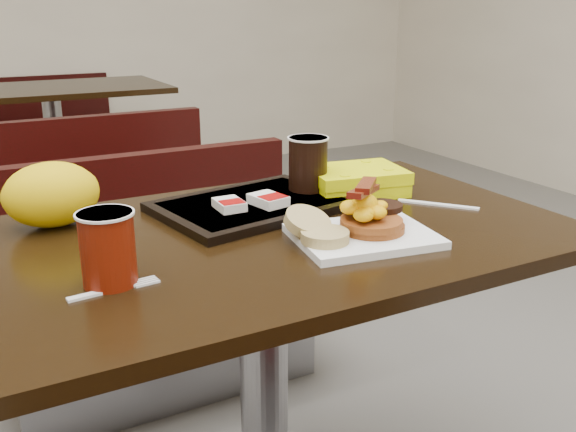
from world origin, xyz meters
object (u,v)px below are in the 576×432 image
bench_near_n (163,284)px  paper_bag (52,194)px  table_near (264,400)px  pancake_stack (372,224)px  coffee_cup_far (308,164)px  table_far (57,155)px  hashbrown_sleeve_right (268,200)px  bench_far_n (39,136)px  hashbrown_sleeve_left (229,205)px  tray (252,205)px  coffee_cup_near (108,249)px  clamshell (356,181)px  fork (101,292)px  knife (438,204)px  platter (363,236)px  bench_far_s (83,189)px

bench_near_n → paper_bag: bearing=-126.2°
table_near → pancake_stack: bearing=-36.2°
table_near → coffee_cup_far: coffee_cup_far is taller
table_far → hashbrown_sleeve_right: hashbrown_sleeve_right is taller
table_far → bench_far_n: size_ratio=1.20×
bench_far_n → coffee_cup_far: size_ratio=8.39×
table_near → hashbrown_sleeve_left: 0.42m
tray → coffee_cup_near: bearing=-155.8°
coffee_cup_far → table_near: bearing=-139.8°
table_near → paper_bag: size_ratio=6.49×
coffee_cup_near → clamshell: size_ratio=0.55×
fork → tray: size_ratio=0.37×
table_near → table_far: 2.60m
pancake_stack → tray: pancake_stack is taller
tray → bench_near_n: bearing=84.9°
knife → coffee_cup_near: bearing=-123.8°
platter → clamshell: 0.31m
knife → tray: (-0.37, 0.17, 0.01)m
bench_far_n → clamshell: bearing=-84.4°
coffee_cup_near → tray: coffee_cup_near is taller
pancake_stack → fork: size_ratio=0.86×
hashbrown_sleeve_left → table_near: bearing=-79.2°
tray → fork: bearing=-154.3°
fork → coffee_cup_far: (0.53, 0.30, 0.08)m
bench_far_n → pancake_stack: bearing=-87.2°
table_far → clamshell: clamshell is taller
table_near → bench_far_s: size_ratio=1.20×
bench_far_s → hashbrown_sleeve_left: bearing=-90.6°
knife → paper_bag: size_ratio=0.94×
table_near → fork: (-0.33, -0.13, 0.38)m
bench_far_s → fork: fork is taller
platter → paper_bag: (-0.49, 0.36, 0.06)m
tray → paper_bag: bearing=157.2°
table_far → coffee_cup_far: 2.48m
bench_near_n → coffee_cup_near: bearing=-111.3°
pancake_stack → hashbrown_sleeve_left: (-0.19, 0.24, 0.00)m
table_near → knife: (0.41, -0.02, 0.38)m
table_near → knife: 0.56m
bench_far_s → coffee_cup_far: coffee_cup_far is taller
knife → coffee_cup_far: 0.30m
knife → platter: bearing=-109.0°
bench_far_s → paper_bag: bearing=-101.6°
hashbrown_sleeve_left → bench_far_s: bearing=90.8°
hashbrown_sleeve_left → coffee_cup_far: size_ratio=0.59×
hashbrown_sleeve_left → paper_bag: bearing=161.6°
hashbrown_sleeve_left → hashbrown_sleeve_right: hashbrown_sleeve_right is taller
table_far → table_near: bearing=-90.0°
bench_far_s → hashbrown_sleeve_left: size_ratio=14.22×
tray → bench_far_s: bearing=81.7°
table_near → bench_far_n: 3.30m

